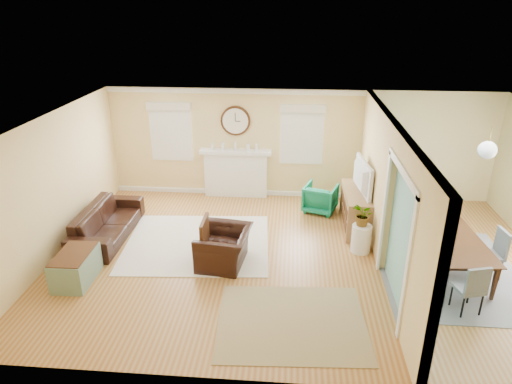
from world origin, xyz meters
TOP-DOWN VIEW (x-y plane):
  - floor at (0.00, 0.00)m, footprint 9.00×9.00m
  - wall_back at (0.00, 3.00)m, footprint 9.00×0.02m
  - wall_front at (0.00, -3.00)m, footprint 9.00×0.02m
  - wall_left at (-4.50, 0.00)m, footprint 0.02×6.00m
  - ceiling at (0.00, 0.00)m, footprint 9.00×6.00m
  - partition at (1.51, 0.28)m, footprint 0.17×6.00m
  - fireplace at (-1.50, 2.88)m, footprint 1.70×0.30m
  - wall_clock at (-1.50, 2.97)m, footprint 0.70×0.07m
  - window_left at (-3.05, 2.95)m, footprint 1.05×0.13m
  - window_right at (0.05, 2.95)m, footprint 1.05×0.13m
  - pendant at (3.00, 0.00)m, footprint 0.30×0.30m
  - rug_cream at (-1.97, 0.43)m, footprint 2.94×2.60m
  - rug_jute at (-0.09, -1.83)m, footprint 2.30×1.92m
  - rug_grey at (2.67, -0.21)m, footprint 2.40×2.99m
  - sofa at (-3.83, 0.57)m, footprint 0.87×2.19m
  - eames_chair at (-1.33, -0.26)m, footprint 1.00×1.11m
  - green_chair at (0.51, 2.14)m, footprint 0.87×0.88m
  - trunk at (-3.77, -1.01)m, footprint 0.58×0.93m
  - credenza at (1.20, 1.42)m, footprint 0.51×1.49m
  - tv at (1.18, 1.42)m, footprint 0.28×1.18m
  - garden_stool at (1.20, 0.39)m, footprint 0.37×0.37m
  - potted_plant at (1.20, 0.39)m, footprint 0.49×0.51m
  - dining_table at (2.67, -0.21)m, footprint 1.14×1.89m
  - dining_chair_n at (2.67, 0.83)m, footprint 0.41×0.41m
  - dining_chair_s at (2.58, -1.32)m, footprint 0.47×0.47m
  - dining_chair_w at (2.08, -0.25)m, footprint 0.55×0.55m
  - dining_chair_e at (3.26, -0.30)m, footprint 0.43×0.43m

SIDE VIEW (x-z plane):
  - floor at x=0.00m, z-range 0.00..0.00m
  - rug_grey at x=2.67m, z-range 0.00..0.01m
  - rug_jute at x=-0.09m, z-range 0.00..0.01m
  - rug_cream at x=-1.97m, z-range 0.00..0.01m
  - trunk at x=-3.77m, z-range 0.00..0.53m
  - garden_stool at x=1.20m, z-range 0.00..0.55m
  - sofa at x=-3.83m, z-range 0.00..0.64m
  - green_chair at x=0.51m, z-range 0.00..0.64m
  - dining_table at x=2.67m, z-range 0.00..0.64m
  - eames_chair at x=-1.33m, z-range 0.00..0.66m
  - credenza at x=1.20m, z-range 0.00..0.80m
  - dining_chair_s at x=2.58m, z-range 0.07..0.93m
  - dining_chair_n at x=2.67m, z-range 0.07..0.94m
  - dining_chair_e at x=3.26m, z-range 0.08..0.97m
  - fireplace at x=-1.50m, z-range 0.01..1.18m
  - dining_chair_w at x=2.08m, z-range 0.09..1.13m
  - potted_plant at x=1.20m, z-range 0.55..0.99m
  - tv at x=1.18m, z-range 0.80..1.47m
  - wall_back at x=0.00m, z-range 0.00..2.60m
  - wall_front at x=0.00m, z-range 0.00..2.60m
  - wall_left at x=-4.50m, z-range 0.00..2.60m
  - partition at x=1.51m, z-range 0.06..2.66m
  - window_left at x=-3.05m, z-range 0.95..2.37m
  - window_right at x=0.05m, z-range 0.95..2.37m
  - wall_clock at x=-1.50m, z-range 1.50..2.20m
  - pendant at x=3.00m, z-range 1.93..2.48m
  - ceiling at x=0.00m, z-range 2.59..2.61m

